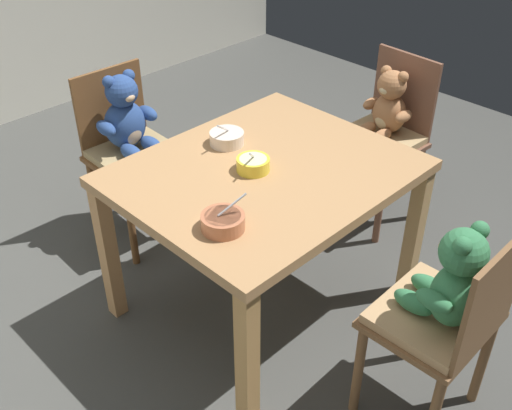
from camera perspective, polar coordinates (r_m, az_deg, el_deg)
The scene contains 8 objects.
ground_plane at distance 2.87m, azimuth 0.72°, elevation -9.20°, with size 5.20×5.20×0.04m.
dining_table at distance 2.47m, azimuth 0.82°, elevation 1.63°, with size 1.11×0.92×0.71m.
teddy_chair_near_front at distance 2.13m, azimuth 17.47°, elevation -8.46°, with size 0.42×0.37×0.87m.
teddy_chair_near_right at distance 3.18m, azimuth 11.94°, elevation 7.44°, with size 0.38×0.42×0.88m.
teddy_chair_far_center at distance 3.02m, azimuth -11.73°, elevation 6.43°, with size 0.42×0.40×0.88m.
porridge_bowl_cream_far_center at distance 2.58m, azimuth -2.73°, elevation 6.27°, with size 0.15×0.14×0.13m.
porridge_bowl_yellow_center at distance 2.39m, azimuth -0.27°, elevation 3.83°, with size 0.13×0.13×0.12m.
porridge_bowl_terracotta_near_left at distance 2.08m, azimuth -3.09°, elevation -1.55°, with size 0.15×0.15×0.13m.
Camera 1 is at (-1.48, -1.44, 1.97)m, focal length 43.01 mm.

